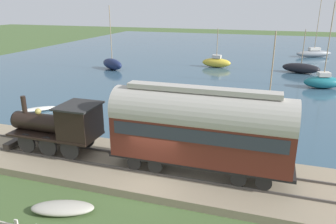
# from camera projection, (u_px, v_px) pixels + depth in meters

# --- Properties ---
(ground_plane) EXTENTS (200.00, 200.00, 0.00)m
(ground_plane) POSITION_uv_depth(u_px,v_px,m) (153.00, 185.00, 16.71)
(ground_plane) COLOR #476033
(harbor_water) EXTENTS (80.00, 80.00, 0.01)m
(harbor_water) POSITION_uv_depth(u_px,v_px,m) (241.00, 56.00, 56.52)
(harbor_water) COLOR #38566B
(harbor_water) RESTS_ON ground
(rail_embankment) EXTENTS (5.38, 56.00, 0.53)m
(rail_embankment) POSITION_uv_depth(u_px,v_px,m) (160.00, 171.00, 17.67)
(rail_embankment) COLOR gray
(rail_embankment) RESTS_ON ground
(steam_locomotive) EXTENTS (2.27, 5.83, 3.13)m
(steam_locomotive) POSITION_uv_depth(u_px,v_px,m) (63.00, 124.00, 18.74)
(steam_locomotive) COLOR black
(steam_locomotive) RESTS_ON rail_embankment
(passenger_coach) EXTENTS (2.21, 9.29, 4.49)m
(passenger_coach) POSITION_uv_depth(u_px,v_px,m) (200.00, 127.00, 16.16)
(passenger_coach) COLOR black
(passenger_coach) RESTS_ON rail_embankment
(sailboat_black) EXTENTS (2.73, 4.97, 5.58)m
(sailboat_black) POSITION_uv_depth(u_px,v_px,m) (301.00, 68.00, 42.71)
(sailboat_black) COLOR black
(sailboat_black) RESTS_ON harbor_water
(sailboat_navy) EXTENTS (3.34, 4.29, 8.42)m
(sailboat_navy) POSITION_uv_depth(u_px,v_px,m) (112.00, 64.00, 44.88)
(sailboat_navy) COLOR #192347
(sailboat_navy) RESTS_ON harbor_water
(sailboat_yellow) EXTENTS (1.61, 4.15, 5.36)m
(sailboat_yellow) POSITION_uv_depth(u_px,v_px,m) (216.00, 62.00, 46.43)
(sailboat_yellow) COLOR gold
(sailboat_yellow) RESTS_ON harbor_water
(sailboat_red) EXTENTS (3.52, 5.11, 6.78)m
(sailboat_red) POSITION_uv_depth(u_px,v_px,m) (268.00, 110.00, 26.54)
(sailboat_red) COLOR #B72D23
(sailboat_red) RESTS_ON harbor_water
(sailboat_teal) EXTENTS (2.54, 4.25, 8.90)m
(sailboat_teal) POSITION_uv_depth(u_px,v_px,m) (323.00, 81.00, 35.17)
(sailboat_teal) COLOR #1E707A
(sailboat_teal) RESTS_ON harbor_water
(sailboat_gray) EXTENTS (3.85, 6.21, 9.26)m
(sailboat_gray) POSITION_uv_depth(u_px,v_px,m) (314.00, 53.00, 55.12)
(sailboat_gray) COLOR gray
(sailboat_gray) RESTS_ON harbor_water
(rowboat_off_pier) EXTENTS (2.63, 2.78, 0.31)m
(rowboat_off_pier) POSITION_uv_depth(u_px,v_px,m) (39.00, 109.00, 27.96)
(rowboat_off_pier) COLOR silver
(rowboat_off_pier) RESTS_ON harbor_water
(beached_dinghy) EXTENTS (1.88, 3.00, 0.44)m
(beached_dinghy) POSITION_uv_depth(u_px,v_px,m) (63.00, 208.00, 14.45)
(beached_dinghy) COLOR #B7B2A3
(beached_dinghy) RESTS_ON ground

